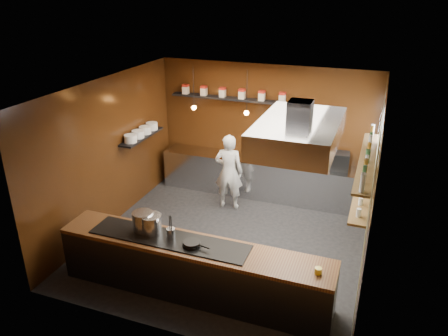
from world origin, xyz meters
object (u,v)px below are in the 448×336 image
at_px(espresso_machine, 340,161).
at_px(chef, 229,172).
at_px(stockpot_small, 151,224).
at_px(stockpot_large, 143,222).
at_px(extractor_hood, 299,132).

relative_size(espresso_machine, chef, 0.22).
height_order(stockpot_small, chef, chef).
xyz_separation_m(stockpot_large, espresso_machine, (2.65, 3.76, -0.02)).
bearing_deg(extractor_hood, chef, 134.87).
bearing_deg(chef, extractor_hood, 126.82).
height_order(stockpot_small, espresso_machine, espresso_machine).
height_order(extractor_hood, chef, extractor_hood).
relative_size(stockpot_large, espresso_machine, 0.90).
xyz_separation_m(espresso_machine, chef, (-2.23, -0.85, -0.24)).
bearing_deg(stockpot_small, chef, 84.98).
xyz_separation_m(stockpot_small, espresso_machine, (2.49, 3.77, -0.01)).
distance_m(stockpot_small, chef, 2.94).
relative_size(stockpot_small, chef, 0.20).
height_order(espresso_machine, chef, chef).
distance_m(stockpot_large, chef, 2.95).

